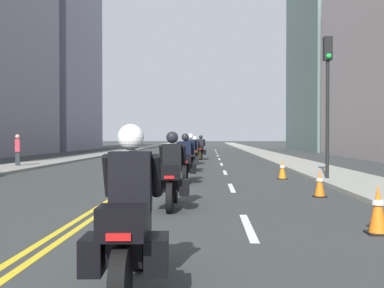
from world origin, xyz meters
name	(u,v)px	position (x,y,z in m)	size (l,w,h in m)	color
ground_plane	(188,152)	(0.00, 48.00, 0.00)	(264.00, 264.00, 0.00)	#323635
sidewalk_left	(120,151)	(-7.16, 48.00, 0.06)	(2.47, 144.00, 0.12)	gray
sidewalk_right	(257,151)	(7.16, 48.00, 0.06)	(2.47, 144.00, 0.12)	gray
centreline_yellow_inner	(187,152)	(-0.12, 48.00, 0.00)	(0.12, 132.00, 0.01)	yellow
centreline_yellow_outer	(189,152)	(0.12, 48.00, 0.00)	(0.12, 132.00, 0.01)	yellow
lane_dashes_white	(220,161)	(2.96, 29.00, 0.00)	(0.14, 56.40, 0.01)	silver
building_left_2	(56,40)	(-16.43, 55.37, 13.30)	(7.69, 15.97, 26.60)	gray
building_right_2	(338,61)	(17.04, 53.67, 10.26)	(8.92, 18.18, 20.52)	slate
motorcycle_0	(130,228)	(1.55, 4.58, 0.65)	(0.78, 2.10, 1.65)	black
motorcycle_1	(172,177)	(1.50, 9.99, 0.66)	(0.77, 2.16, 1.65)	black
motorcycle_2	(185,163)	(1.48, 15.62, 0.65)	(0.77, 2.23, 1.65)	black
motorcycle_3	(190,156)	(1.45, 20.56, 0.67)	(0.76, 2.14, 1.69)	black
motorcycle_4	(195,153)	(1.45, 26.07, 0.64)	(0.77, 2.15, 1.58)	black
motorcycle_5	(201,150)	(1.69, 31.48, 0.67)	(0.78, 2.14, 1.67)	black
traffic_cone_0	(320,183)	(5.11, 11.98, 0.35)	(0.32, 0.32, 0.70)	black
traffic_cone_1	(282,169)	(4.95, 16.97, 0.36)	(0.35, 0.35, 0.72)	black
traffic_cone_2	(378,209)	(4.95, 7.50, 0.39)	(0.35, 0.35, 0.79)	black
traffic_light_near	(328,83)	(6.33, 16.05, 3.38)	(0.28, 0.38, 4.94)	black
pedestrian_2	(18,151)	(-7.22, 22.59, 0.86)	(0.31, 0.51, 1.66)	#262C2F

